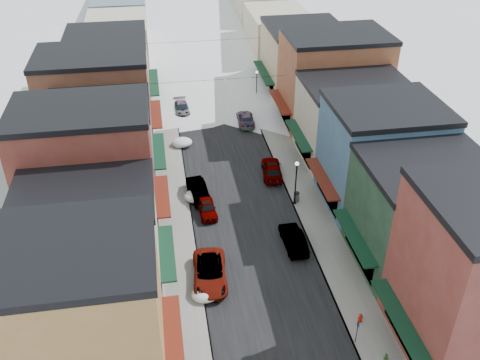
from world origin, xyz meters
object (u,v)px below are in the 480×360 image
object	(u,v)px
fire_hydrant	(360,318)
trash_can	(296,197)
car_silver_sedan	(207,207)
car_dark_hatch	(198,191)
car_green_sedan	(293,239)
car_white_suv	(210,273)
streetlamp_near	(296,178)

from	to	relation	value
fire_hydrant	trash_can	distance (m)	16.13
car_silver_sedan	car_dark_hatch	world-z (taller)	car_dark_hatch
car_silver_sedan	car_green_sedan	world-z (taller)	car_green_sedan
car_white_suv	trash_can	distance (m)	13.80
car_white_suv	streetlamp_near	size ratio (longest dim) A/B	1.22
car_white_suv	car_green_sedan	xyz separation A→B (m)	(7.80, 3.19, -0.03)
car_silver_sedan	fire_hydrant	xyz separation A→B (m)	(9.71, -15.69, -0.19)
fire_hydrant	car_silver_sedan	bearing A→B (deg)	121.75
car_silver_sedan	trash_can	world-z (taller)	car_silver_sedan
car_dark_hatch	fire_hydrant	world-z (taller)	car_dark_hatch
car_white_suv	trash_can	size ratio (longest dim) A/B	5.94
car_dark_hatch	streetlamp_near	distance (m)	9.98
car_white_suv	fire_hydrant	xyz separation A→B (m)	(10.51, -6.37, -0.32)
car_silver_sedan	car_green_sedan	xyz separation A→B (m)	(7.00, -6.13, 0.09)
car_green_sedan	streetlamp_near	xyz separation A→B (m)	(1.70, 6.19, 2.37)
car_silver_sedan	car_green_sedan	bearing A→B (deg)	-44.78
fire_hydrant	trash_can	bearing A→B (deg)	92.63
car_white_suv	car_silver_sedan	size ratio (longest dim) A/B	1.45
car_dark_hatch	fire_hydrant	xyz separation A→B (m)	(10.26, -18.64, -0.28)
car_white_suv	streetlamp_near	distance (m)	13.55
car_dark_hatch	car_green_sedan	distance (m)	11.81
fire_hydrant	car_white_suv	bearing A→B (deg)	148.77
streetlamp_near	car_green_sedan	bearing A→B (deg)	-105.36
car_white_suv	car_dark_hatch	bearing A→B (deg)	93.06
car_green_sedan	car_white_suv	bearing A→B (deg)	21.15
car_white_suv	car_green_sedan	bearing A→B (deg)	26.45
car_green_sedan	trash_can	bearing A→B (deg)	-107.84
fire_hydrant	trash_can	xyz separation A→B (m)	(-0.74, 16.11, 0.16)
fire_hydrant	streetlamp_near	size ratio (longest dim) A/B	0.16
car_silver_sedan	fire_hydrant	world-z (taller)	car_silver_sedan
streetlamp_near	car_white_suv	bearing A→B (deg)	-135.37
car_dark_hatch	streetlamp_near	xyz separation A→B (m)	(9.25, -2.89, 2.38)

